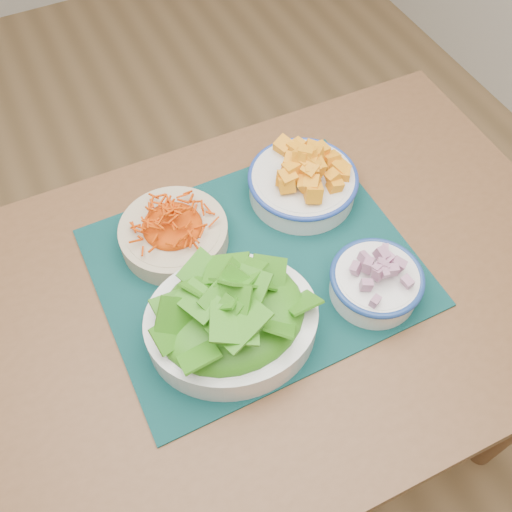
{
  "coord_description": "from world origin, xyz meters",
  "views": [
    {
      "loc": [
        0.05,
        -0.7,
        1.57
      ],
      "look_at": [
        0.28,
        -0.22,
        0.78
      ],
      "focal_mm": 40.0,
      "sensor_mm": 36.0,
      "label": 1
    }
  ],
  "objects_px": {
    "placemat": "(256,267)",
    "lettuce_bowl": "(231,316)",
    "onion_bowl": "(376,280)",
    "squash_bowl": "(303,178)",
    "carrot_bowl": "(173,230)",
    "table": "(270,318)"
  },
  "relations": [
    {
      "from": "placemat",
      "to": "onion_bowl",
      "type": "relative_size",
      "value": 2.85
    },
    {
      "from": "table",
      "to": "placemat",
      "type": "relative_size",
      "value": 2.14
    },
    {
      "from": "squash_bowl",
      "to": "lettuce_bowl",
      "type": "distance_m",
      "value": 0.31
    },
    {
      "from": "onion_bowl",
      "to": "carrot_bowl",
      "type": "bearing_deg",
      "value": 137.05
    },
    {
      "from": "lettuce_bowl",
      "to": "squash_bowl",
      "type": "bearing_deg",
      "value": 53.99
    },
    {
      "from": "placemat",
      "to": "squash_bowl",
      "type": "bearing_deg",
      "value": 35.94
    },
    {
      "from": "carrot_bowl",
      "to": "squash_bowl",
      "type": "distance_m",
      "value": 0.25
    },
    {
      "from": "table",
      "to": "squash_bowl",
      "type": "distance_m",
      "value": 0.26
    },
    {
      "from": "table",
      "to": "onion_bowl",
      "type": "distance_m",
      "value": 0.23
    },
    {
      "from": "table",
      "to": "carrot_bowl",
      "type": "xyz_separation_m",
      "value": [
        -0.11,
        0.15,
        0.15
      ]
    },
    {
      "from": "carrot_bowl",
      "to": "onion_bowl",
      "type": "relative_size",
      "value": 1.21
    },
    {
      "from": "onion_bowl",
      "to": "squash_bowl",
      "type": "bearing_deg",
      "value": 90.92
    },
    {
      "from": "carrot_bowl",
      "to": "squash_bowl",
      "type": "xyz_separation_m",
      "value": [
        0.25,
        -0.0,
        0.01
      ]
    },
    {
      "from": "table",
      "to": "lettuce_bowl",
      "type": "bearing_deg",
      "value": -151.1
    },
    {
      "from": "placemat",
      "to": "table",
      "type": "bearing_deg",
      "value": -82.16
    },
    {
      "from": "squash_bowl",
      "to": "placemat",
      "type": "bearing_deg",
      "value": -143.81
    },
    {
      "from": "table",
      "to": "lettuce_bowl",
      "type": "xyz_separation_m",
      "value": [
        -0.1,
        -0.05,
        0.17
      ]
    },
    {
      "from": "table",
      "to": "onion_bowl",
      "type": "height_order",
      "value": "onion_bowl"
    },
    {
      "from": "placemat",
      "to": "squash_bowl",
      "type": "distance_m",
      "value": 0.19
    },
    {
      "from": "placemat",
      "to": "onion_bowl",
      "type": "xyz_separation_m",
      "value": [
        0.15,
        -0.13,
        0.04
      ]
    },
    {
      "from": "placemat",
      "to": "onion_bowl",
      "type": "height_order",
      "value": "onion_bowl"
    },
    {
      "from": "placemat",
      "to": "lettuce_bowl",
      "type": "xyz_separation_m",
      "value": [
        -0.09,
        -0.1,
        0.06
      ]
    }
  ]
}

